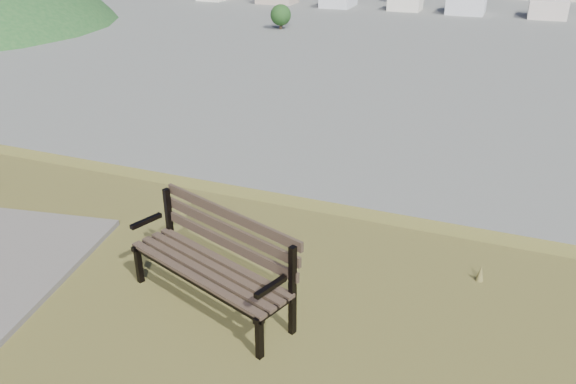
% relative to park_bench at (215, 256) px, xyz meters
% --- Properties ---
extents(park_bench, '(1.82, 1.10, 0.91)m').
position_rel_park_bench_xyz_m(park_bench, '(0.00, 0.00, 0.00)').
color(park_bench, '#443327').
rests_on(park_bench, hilltop_mesa).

